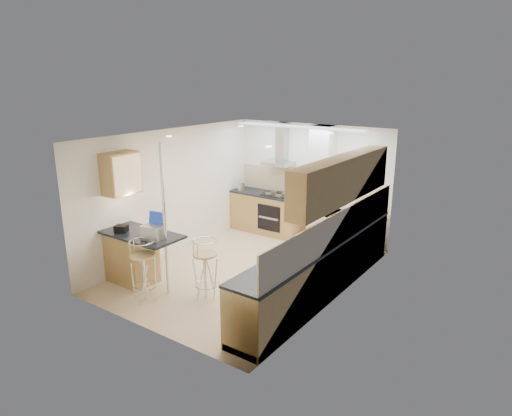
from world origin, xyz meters
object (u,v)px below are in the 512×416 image
Objects in this scene: bread_bin at (293,256)px; microwave at (335,223)px; bar_stool_near at (144,270)px; bar_stool_end at (205,269)px; laptop at (153,232)px.

microwave is at bearing 92.28° from bread_bin.
bread_bin is (0.12, -1.57, -0.05)m from microwave.
bar_stool_near reaches higher than bar_stool_end.
microwave reaches higher than laptop.
bread_bin reaches higher than bar_stool_end.
bar_stool_end is (0.75, 0.61, -0.01)m from bar_stool_near.
microwave is 1.58m from bread_bin.
bar_stool_end is at bearing 12.44° from laptop.
bar_stool_near is 0.97m from bar_stool_end.
microwave is at bearing -8.82° from bar_stool_end.
bar_stool_end is at bearing 39.51° from bar_stool_near.
bread_bin is at bearing 19.48° from bar_stool_near.
microwave is 1.72× the size of laptop.
bar_stool_near is at bearing 151.53° from microwave.
laptop is at bearing 99.95° from bar_stool_near.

